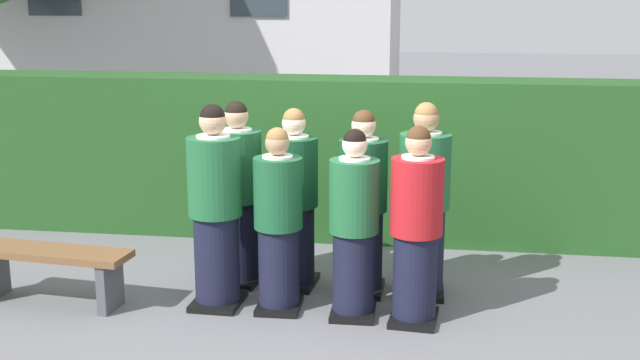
% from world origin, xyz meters
% --- Properties ---
extents(ground_plane, '(60.00, 60.00, 0.00)m').
position_xyz_m(ground_plane, '(0.00, 0.00, 0.00)').
color(ground_plane, slate).
extents(student_front_row_0, '(0.44, 0.50, 1.70)m').
position_xyz_m(student_front_row_0, '(-0.83, 0.05, 0.81)').
color(student_front_row_0, black).
rests_on(student_front_row_0, ground).
extents(student_front_row_1, '(0.40, 0.49, 1.52)m').
position_xyz_m(student_front_row_1, '(-0.31, 0.04, 0.72)').
color(student_front_row_1, black).
rests_on(student_front_row_1, ground).
extents(student_front_row_2, '(0.40, 0.45, 1.54)m').
position_xyz_m(student_front_row_2, '(0.32, -0.01, 0.73)').
color(student_front_row_2, black).
rests_on(student_front_row_2, ground).
extents(student_in_red_blazer, '(0.41, 0.52, 1.58)m').
position_xyz_m(student_in_red_blazer, '(0.81, -0.06, 0.75)').
color(student_in_red_blazer, black).
rests_on(student_in_red_blazer, ground).
extents(student_rear_row_0, '(0.43, 0.51, 1.65)m').
position_xyz_m(student_rear_row_0, '(-0.79, 0.62, 0.79)').
color(student_rear_row_0, black).
rests_on(student_rear_row_0, ground).
extents(student_rear_row_1, '(0.42, 0.48, 1.60)m').
position_xyz_m(student_rear_row_1, '(-0.27, 0.60, 0.76)').
color(student_rear_row_1, black).
rests_on(student_rear_row_1, ground).
extents(student_rear_row_2, '(0.42, 0.46, 1.61)m').
position_xyz_m(student_rear_row_2, '(0.33, 0.53, 0.77)').
color(student_rear_row_2, black).
rests_on(student_rear_row_2, ground).
extents(student_rear_row_3, '(0.44, 0.49, 1.68)m').
position_xyz_m(student_rear_row_3, '(0.85, 0.56, 0.80)').
color(student_rear_row_3, black).
rests_on(student_rear_row_3, ground).
extents(hedge, '(8.22, 0.70, 1.70)m').
position_xyz_m(hedge, '(0.00, 2.18, 0.85)').
color(hedge, '#214C1E').
rests_on(hedge, ground).
extents(wooden_bench, '(1.43, 0.51, 0.48)m').
position_xyz_m(wooden_bench, '(-2.23, -0.13, 0.35)').
color(wooden_bench, brown).
rests_on(wooden_bench, ground).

